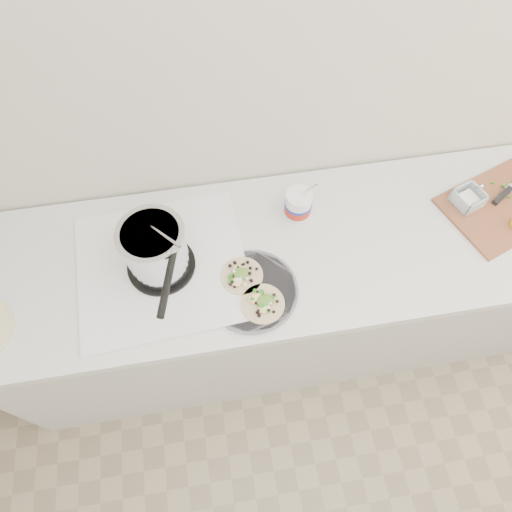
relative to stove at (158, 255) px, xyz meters
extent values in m
cube|color=beige|center=(0.50, 0.32, 0.31)|extent=(3.50, 0.05, 2.60)
cube|color=beige|center=(0.50, 0.03, -0.56)|extent=(2.40, 0.62, 0.86)
cube|color=silver|center=(0.50, 0.01, -0.11)|extent=(2.44, 0.66, 0.04)
cube|color=silver|center=(0.00, 0.00, -0.08)|extent=(0.60, 0.56, 0.01)
cylinder|color=black|center=(0.00, 0.00, -0.07)|extent=(0.23, 0.23, 0.01)
torus|color=black|center=(0.00, 0.00, -0.05)|extent=(0.20, 0.20, 0.02)
cylinder|color=silver|center=(0.00, 0.00, 0.05)|extent=(0.20, 0.20, 0.18)
cylinder|color=slate|center=(0.29, -0.14, -0.08)|extent=(0.30, 0.30, 0.01)
cylinder|color=slate|center=(0.29, -0.14, -0.08)|extent=(0.31, 0.31, 0.00)
cylinder|color=white|center=(0.50, 0.14, -0.03)|extent=(0.10, 0.10, 0.12)
cylinder|color=red|center=(0.50, 0.14, -0.04)|extent=(0.10, 0.10, 0.04)
cylinder|color=#192D99|center=(0.50, 0.14, -0.02)|extent=(0.10, 0.10, 0.01)
cube|color=brown|center=(1.27, 0.05, -0.08)|extent=(0.52, 0.44, 0.01)
cube|color=white|center=(1.13, 0.08, -0.06)|extent=(0.06, 0.06, 0.03)
cube|color=black|center=(1.28, 0.09, -0.07)|extent=(0.10, 0.07, 0.02)
camera|label=1|loc=(0.20, -0.79, 1.30)|focal=32.00mm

